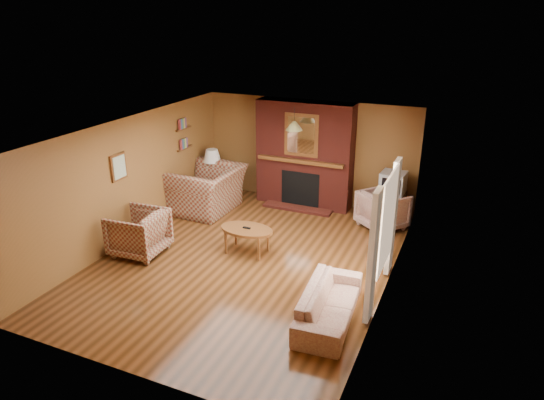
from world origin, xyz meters
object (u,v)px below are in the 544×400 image
at_px(plaid_loveseat, 208,189).
at_px(side_table, 214,188).
at_px(tv_stand, 391,207).
at_px(crt_tv, 393,183).
at_px(table_lamp, 212,162).
at_px(floral_sofa, 329,303).
at_px(fireplace, 304,155).
at_px(coffee_table, 247,231).
at_px(floral_armchair, 383,210).
at_px(plaid_armchair, 139,233).

bearing_deg(plaid_loveseat, side_table, -158.67).
bearing_deg(tv_stand, crt_tv, -93.54).
bearing_deg(plaid_loveseat, table_lamp, -158.67).
height_order(floral_sofa, table_lamp, table_lamp).
bearing_deg(fireplace, tv_stand, -5.15).
relative_size(plaid_loveseat, side_table, 2.88).
xyz_separation_m(fireplace, coffee_table, (-0.13, -2.73, -0.74)).
height_order(plaid_loveseat, coffee_table, plaid_loveseat).
height_order(side_table, table_lamp, table_lamp).
xyz_separation_m(plaid_loveseat, floral_sofa, (3.75, -2.91, -0.24)).
relative_size(floral_armchair, crt_tv, 1.63).
xyz_separation_m(plaid_loveseat, crt_tv, (3.90, 1.02, 0.38)).
xyz_separation_m(floral_sofa, tv_stand, (0.15, 3.94, 0.06)).
bearing_deg(plaid_armchair, fireplace, 147.82).
bearing_deg(table_lamp, floral_armchair, -0.67).
bearing_deg(side_table, table_lamp, 90.00).
relative_size(plaid_armchair, coffee_table, 0.91).
distance_m(fireplace, table_lamp, 2.18).
bearing_deg(floral_sofa, crt_tv, -6.61).
height_order(fireplace, tv_stand, fireplace).
distance_m(coffee_table, side_table, 2.96).
bearing_deg(plaid_loveseat, fireplace, 124.30).
relative_size(fireplace, table_lamp, 3.48).
bearing_deg(floral_sofa, tv_stand, -6.60).
bearing_deg(crt_tv, plaid_armchair, -140.01).
height_order(plaid_loveseat, plaid_armchair, plaid_loveseat).
relative_size(coffee_table, side_table, 1.91).
bearing_deg(coffee_table, fireplace, 87.33).
bearing_deg(table_lamp, fireplace, 14.29).
distance_m(fireplace, side_table, 2.35).
distance_m(coffee_table, crt_tv, 3.37).
distance_m(plaid_loveseat, table_lamp, 0.83).
xyz_separation_m(side_table, table_lamp, (0.00, 0.00, 0.65)).
relative_size(fireplace, coffee_table, 2.37).
distance_m(plaid_armchair, table_lamp, 3.06).
bearing_deg(crt_tv, coffee_table, -130.62).
height_order(side_table, tv_stand, tv_stand).
distance_m(plaid_loveseat, crt_tv, 4.05).
xyz_separation_m(plaid_loveseat, table_lamp, (-0.25, 0.68, 0.42)).
bearing_deg(crt_tv, tv_stand, 90.00).
height_order(fireplace, plaid_armchair, fireplace).
distance_m(fireplace, plaid_loveseat, 2.32).
bearing_deg(floral_armchair, crt_tv, -64.75).
height_order(plaid_armchair, floral_sofa, plaid_armchair).
bearing_deg(fireplace, crt_tv, -5.30).
height_order(plaid_loveseat, side_table, plaid_loveseat).
xyz_separation_m(floral_armchair, crt_tv, (0.09, 0.39, 0.48)).
height_order(table_lamp, tv_stand, table_lamp).
xyz_separation_m(floral_armchair, table_lamp, (-4.06, 0.05, 0.52)).
relative_size(plaid_loveseat, coffee_table, 1.51).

